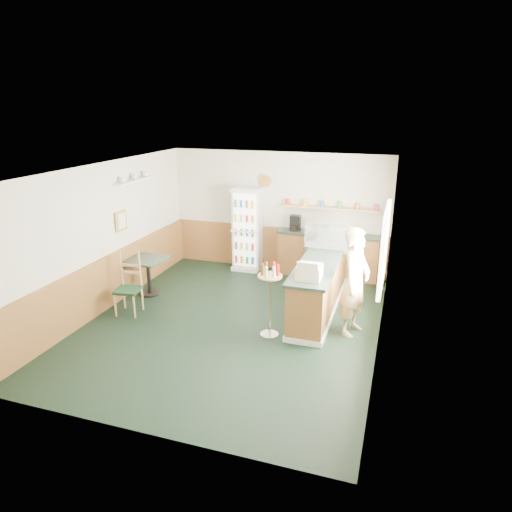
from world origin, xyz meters
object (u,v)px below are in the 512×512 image
at_px(shopkeeper, 355,282).
at_px(cafe_chair, 130,281).
at_px(cash_register, 310,272).
at_px(drinks_fridge, 247,229).
at_px(condiment_stand, 270,291).
at_px(display_case, 327,237).
at_px(cafe_table, 148,269).

bearing_deg(shopkeeper, cafe_chair, 112.31).
height_order(cash_register, cafe_chair, cash_register).
xyz_separation_m(drinks_fridge, condiment_stand, (1.41, -2.97, -0.15)).
xyz_separation_m(display_case, shopkeeper, (0.70, -1.38, -0.33)).
height_order(display_case, shopkeeper, shopkeeper).
distance_m(drinks_fridge, shopkeeper, 3.65).
distance_m(drinks_fridge, condiment_stand, 3.29).
distance_m(drinks_fridge, cafe_table, 2.53).
distance_m(drinks_fridge, display_case, 2.29).
bearing_deg(cafe_chair, cash_register, -6.52).
xyz_separation_m(shopkeeper, condiment_stand, (-1.30, -0.53, -0.11)).
relative_size(display_case, cafe_table, 1.10).
distance_m(display_case, cafe_chair, 3.82).
height_order(display_case, condiment_stand, display_case).
xyz_separation_m(cash_register, shopkeeper, (0.70, 0.30, -0.20)).
xyz_separation_m(display_case, cafe_chair, (-3.31, -1.80, -0.65)).
height_order(drinks_fridge, cash_register, drinks_fridge).
distance_m(cash_register, cafe_chair, 3.35).
xyz_separation_m(display_case, condiment_stand, (-0.60, -1.91, -0.44)).
height_order(cafe_table, cafe_chair, cafe_chair).
xyz_separation_m(cafe_table, cafe_chair, (0.09, -0.79, 0.06)).
bearing_deg(condiment_stand, cash_register, 20.85).
distance_m(shopkeeper, cafe_table, 4.13).
bearing_deg(display_case, condiment_stand, -107.31).
relative_size(drinks_fridge, display_case, 2.28).
distance_m(cafe_table, cafe_chair, 0.80).
height_order(shopkeeper, cafe_table, shopkeeper).
bearing_deg(cafe_chair, condiment_stand, -10.90).
relative_size(drinks_fridge, cash_register, 4.76).
height_order(display_case, cafe_table, display_case).
bearing_deg(cafe_table, condiment_stand, -17.90).
bearing_deg(shopkeeper, drinks_fridge, 64.30).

